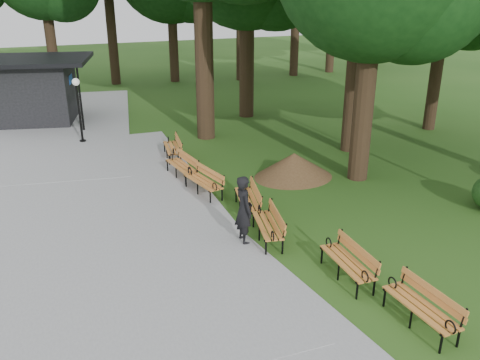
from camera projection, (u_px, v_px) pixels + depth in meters
name	position (u px, v px, depth m)	size (l,w,h in m)	color
ground	(247.00, 230.00, 14.34)	(100.00, 100.00, 0.00)	#244C15
path	(90.00, 211.00, 15.50)	(12.00, 38.00, 0.06)	gray
person	(244.00, 210.00, 13.36)	(0.70, 0.46, 1.91)	black
kiosk	(32.00, 90.00, 25.05)	(5.09, 4.42, 3.19)	black
lamp_post	(78.00, 96.00, 21.50)	(0.32, 0.32, 2.83)	black
dirt_mound	(294.00, 165.00, 18.13)	(2.44, 2.44, 0.91)	#47301C
bench_0	(421.00, 307.00, 10.21)	(1.90, 0.64, 0.88)	orange
bench_1	(347.00, 262.00, 11.85)	(1.90, 0.64, 0.88)	orange
bench_2	(267.00, 225.00, 13.65)	(1.90, 0.64, 0.88)	orange
bench_3	(247.00, 199.00, 15.31)	(1.90, 0.64, 0.88)	orange
bench_4	(203.00, 182.00, 16.65)	(1.90, 0.64, 0.88)	orange
bench_5	(182.00, 166.00, 18.06)	(1.90, 0.64, 0.88)	orange
bench_6	(172.00, 148.00, 20.05)	(1.90, 0.64, 0.88)	orange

